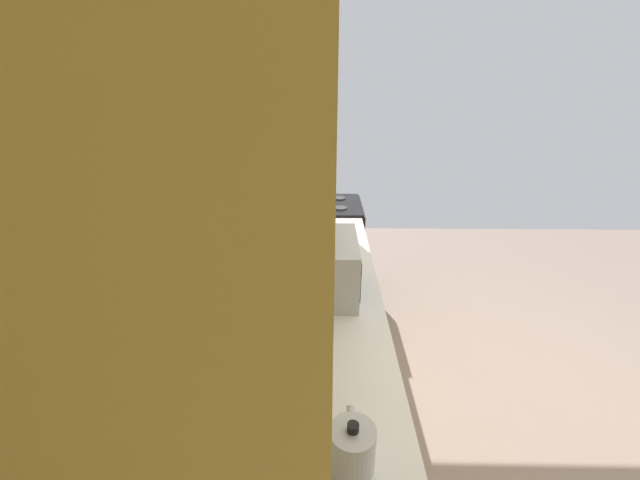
# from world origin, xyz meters

# --- Properties ---
(ground_plane) EXTENTS (6.77, 6.77, 0.00)m
(ground_plane) POSITION_xyz_m (0.00, 0.00, 0.00)
(ground_plane) COLOR gray
(wall_back) EXTENTS (4.35, 0.12, 2.69)m
(wall_back) POSITION_xyz_m (0.00, 1.57, 1.34)
(wall_back) COLOR #DDC988
(wall_back) RESTS_ON ground_plane
(counter_run) EXTENTS (3.38, 0.61, 0.92)m
(counter_run) POSITION_xyz_m (-0.42, 1.22, 0.46)
(counter_run) COLOR #CFBB60
(counter_run) RESTS_ON ground_plane
(upper_cabinets) EXTENTS (2.08, 0.30, 0.73)m
(upper_cabinets) POSITION_xyz_m (-0.42, 1.36, 1.86)
(upper_cabinets) COLOR #D5B960
(oven_range) EXTENTS (0.66, 0.64, 1.10)m
(oven_range) POSITION_xyz_m (1.60, 1.20, 0.48)
(oven_range) COLOR black
(oven_range) RESTS_ON ground_plane
(microwave) EXTENTS (0.47, 0.39, 0.30)m
(microwave) POSITION_xyz_m (0.11, 1.24, 1.07)
(microwave) COLOR #B7BABF
(microwave) RESTS_ON counter_run
(bowl) EXTENTS (0.16, 0.16, 0.05)m
(bowl) POSITION_xyz_m (0.79, 1.14, 0.95)
(bowl) COLOR #4C8CBF
(bowl) RESTS_ON counter_run
(kettle) EXTENTS (0.18, 0.13, 0.17)m
(kettle) POSITION_xyz_m (-0.88, 1.14, 1.00)
(kettle) COLOR #B7BABF
(kettle) RESTS_ON counter_run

